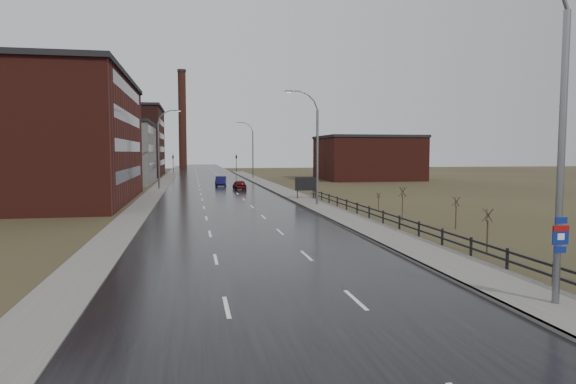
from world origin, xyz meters
name	(u,v)px	position (x,y,z in m)	size (l,w,h in m)	color
ground	(321,348)	(0.00, 0.00, 0.00)	(320.00, 320.00, 0.00)	#2D2819
road	(216,190)	(0.00, 60.00, 0.03)	(14.00, 300.00, 0.06)	black
sidewalk_right	(318,206)	(8.60, 35.00, 0.09)	(3.20, 180.00, 0.18)	#595651
curb_right	(302,206)	(7.08, 35.00, 0.09)	(0.16, 180.00, 0.18)	slate
sidewalk_left	(157,190)	(-8.20, 60.00, 0.06)	(2.40, 260.00, 0.12)	#595651
warehouse_near	(21,139)	(-20.99, 45.00, 6.76)	(22.44, 28.56, 13.50)	#471914
warehouse_mid	(104,153)	(-17.99, 78.00, 5.26)	(16.32, 20.40, 10.50)	slate
warehouse_far	(102,141)	(-22.99, 108.00, 7.76)	(26.52, 24.48, 15.50)	#331611
building_right	(368,158)	(30.30, 82.00, 4.26)	(18.36, 16.32, 8.50)	#471914
smokestack	(182,119)	(-6.00, 150.00, 15.50)	(2.70, 2.70, 30.70)	#331611
streetlight_main	(554,131)	(8.47, 2.00, 6.06)	(3.91, 0.29, 12.11)	slate
streetlight_right_mid	(314,147)	(8.50, 36.00, 5.84)	(3.36, 0.28, 11.35)	slate
streetlight_left	(161,149)	(-7.70, 62.00, 5.84)	(3.36, 0.28, 11.35)	slate
streetlight_right_far	(251,150)	(8.50, 90.00, 5.84)	(3.36, 0.28, 11.35)	slate
guardrail	(404,222)	(10.30, 18.31, 0.71)	(0.10, 53.05, 1.10)	black
shrub_c	(488,230)	(11.79, 10.98, 1.28)	(0.57, 0.60, 2.41)	#382D23
shrub_d	(456,212)	(14.68, 19.49, 1.19)	(0.53, 0.56, 2.24)	#382D23
shrub_e	(402,203)	(12.69, 24.12, 1.42)	(0.63, 0.66, 2.67)	#382D23
shrub_f	(378,201)	(13.50, 31.46, 0.85)	(0.39, 0.41, 1.61)	#382D23
billboard	(305,185)	(9.10, 42.64, 1.73)	(2.39, 0.17, 2.55)	black
traffic_light_left	(173,155)	(-8.00, 120.00, 4.60)	(0.58, 2.73, 5.30)	black
traffic_light_right	(236,155)	(8.00, 120.00, 4.60)	(0.58, 2.73, 5.30)	black
car_near	(221,182)	(1.05, 66.98, 0.76)	(1.61, 4.61, 1.52)	#0D0B3B
car_far	(240,185)	(3.22, 58.93, 0.70)	(1.65, 4.10, 1.40)	#500D10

